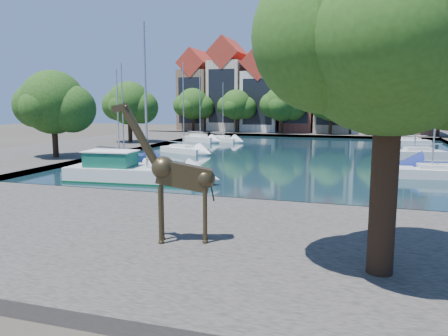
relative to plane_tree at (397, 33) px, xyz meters
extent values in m
plane|color=#38332B|center=(-7.62, 9.01, -7.67)|extent=(160.00, 160.00, 0.00)
cube|color=black|center=(-7.62, 33.01, -7.63)|extent=(38.00, 50.00, 0.08)
cube|color=#524C47|center=(-7.62, 2.01, -7.42)|extent=(50.00, 14.00, 0.50)
cube|color=#524C47|center=(-7.62, 65.01, -7.42)|extent=(60.00, 16.00, 0.50)
cube|color=#524C47|center=(-32.62, 33.01, -7.42)|extent=(14.00, 52.00, 0.50)
cylinder|color=#332114|center=(-0.12, 0.01, -4.42)|extent=(0.80, 0.80, 5.50)
sphere|color=#244A15|center=(-0.12, 0.01, 0.25)|extent=(6.40, 6.40, 6.40)
sphere|color=#244A15|center=(-1.88, -0.39, -0.07)|extent=(4.48, 4.48, 4.48)
cube|color=#7F6045|center=(-30.62, 65.01, -1.67)|extent=(5.39, 9.00, 11.00)
cube|color=#A62921|center=(-30.62, 65.01, 5.04)|extent=(5.44, 9.18, 5.44)
cube|color=black|center=(-30.62, 60.53, -1.67)|extent=(4.40, 0.05, 8.25)
cube|color=beige|center=(-24.62, 65.01, -0.92)|extent=(5.88, 9.00, 12.50)
cube|color=#A62921|center=(-24.62, 65.01, 6.65)|extent=(5.94, 9.18, 5.94)
cube|color=black|center=(-24.62, 60.53, -0.92)|extent=(4.80, 0.05, 9.38)
cube|color=silver|center=(-18.12, 65.01, -1.92)|extent=(6.37, 9.00, 10.50)
cube|color=#A62921|center=(-18.12, 65.01, 4.76)|extent=(6.43, 9.18, 6.43)
cube|color=black|center=(-18.12, 60.53, -1.92)|extent=(5.20, 0.05, 7.88)
cube|color=brown|center=(-11.62, 65.01, -0.67)|extent=(5.39, 9.00, 13.00)
cube|color=#A62921|center=(-11.62, 65.01, 7.04)|extent=(5.44, 9.18, 5.44)
cube|color=black|center=(-11.62, 60.53, -0.67)|extent=(4.40, 0.05, 9.75)
cube|color=tan|center=(-5.62, 65.01, -1.42)|extent=(5.88, 9.00, 11.50)
cube|color=#A62921|center=(-5.62, 65.01, 5.65)|extent=(5.94, 9.18, 5.94)
cube|color=black|center=(-5.62, 60.53, -1.42)|extent=(4.80, 0.05, 8.62)
cube|color=beige|center=(0.88, 65.01, -1.17)|extent=(6.37, 9.00, 12.00)
cube|color=#A62921|center=(0.88, 65.01, 6.26)|extent=(6.43, 9.18, 6.43)
cube|color=black|center=(0.88, 60.53, -1.17)|extent=(5.20, 0.05, 9.00)
cube|color=brown|center=(7.38, 65.01, -1.92)|extent=(5.39, 9.00, 10.50)
cube|color=#A62921|center=(7.38, 65.01, 4.54)|extent=(5.44, 9.18, 5.44)
cube|color=black|center=(7.38, 60.53, -1.92)|extent=(4.40, 0.05, 7.88)
cylinder|color=#332114|center=(-29.62, 59.51, -5.57)|extent=(0.50, 0.50, 3.20)
sphere|color=#1A3A11|center=(-29.62, 59.51, -2.29)|extent=(5.60, 5.60, 5.60)
sphere|color=#1A3A11|center=(-27.94, 59.81, -2.85)|extent=(4.20, 4.20, 4.20)
sphere|color=#1A3A11|center=(-31.16, 59.11, -2.57)|extent=(3.92, 3.92, 3.92)
cylinder|color=#332114|center=(-21.62, 59.51, -5.57)|extent=(0.50, 0.50, 3.20)
sphere|color=#1A3A11|center=(-21.62, 59.51, -2.41)|extent=(5.20, 5.20, 5.20)
sphere|color=#1A3A11|center=(-20.06, 59.81, -2.93)|extent=(3.90, 3.90, 3.90)
sphere|color=#1A3A11|center=(-23.05, 59.11, -2.67)|extent=(3.64, 3.64, 3.64)
cylinder|color=#332114|center=(-13.62, 59.51, -5.57)|extent=(0.50, 0.50, 3.20)
sphere|color=#1A3A11|center=(-13.62, 59.51, -2.17)|extent=(6.00, 6.00, 6.00)
sphere|color=#1A3A11|center=(-11.82, 59.81, -2.77)|extent=(4.50, 4.50, 4.50)
sphere|color=#1A3A11|center=(-15.27, 59.11, -2.47)|extent=(4.20, 4.20, 4.20)
cylinder|color=#332114|center=(-5.62, 59.51, -5.57)|extent=(0.50, 0.50, 3.20)
sphere|color=#1A3A11|center=(-5.62, 59.51, -2.35)|extent=(5.40, 5.40, 5.40)
sphere|color=#1A3A11|center=(-4.00, 59.81, -2.89)|extent=(4.05, 4.05, 4.05)
sphere|color=#1A3A11|center=(-7.10, 59.11, -2.62)|extent=(3.78, 3.78, 3.78)
cylinder|color=#332114|center=(2.38, 59.51, -5.57)|extent=(0.50, 0.50, 3.20)
sphere|color=#1A3A11|center=(2.38, 59.51, -2.23)|extent=(5.80, 5.80, 5.80)
sphere|color=#1A3A11|center=(4.12, 59.81, -2.81)|extent=(4.35, 4.35, 4.35)
sphere|color=#1A3A11|center=(0.79, 59.11, -2.52)|extent=(4.06, 4.06, 4.06)
cylinder|color=#332114|center=(10.38, 59.51, -5.57)|extent=(0.50, 0.50, 3.20)
sphere|color=#1A3A11|center=(10.38, 59.51, -2.41)|extent=(5.20, 5.20, 5.20)
sphere|color=#1A3A11|center=(8.95, 59.11, -2.67)|extent=(3.64, 3.64, 3.64)
cylinder|color=#332114|center=(-28.62, 21.01, -5.47)|extent=(0.54, 0.54, 3.40)
sphere|color=#1A3A11|center=(-28.62, 21.01, -1.97)|extent=(6.00, 6.00, 6.00)
sphere|color=#1A3A11|center=(-26.82, 21.31, -2.57)|extent=(4.50, 4.50, 4.50)
sphere|color=#1A3A11|center=(-30.27, 20.61, -2.27)|extent=(4.20, 4.20, 4.20)
cylinder|color=#332114|center=(-29.62, 37.01, -5.47)|extent=(0.54, 0.54, 3.40)
sphere|color=#1A3A11|center=(-29.62, 37.01, -2.09)|extent=(5.60, 5.60, 5.60)
sphere|color=#1A3A11|center=(-27.94, 37.31, -2.65)|extent=(4.20, 4.20, 4.20)
sphere|color=#1A3A11|center=(-31.16, 36.61, -2.37)|extent=(3.92, 3.92, 3.92)
cylinder|color=#382E1C|center=(-7.80, 0.54, -6.09)|extent=(0.16, 0.16, 2.16)
cylinder|color=#382E1C|center=(-7.95, 0.96, -6.09)|extent=(0.16, 0.16, 2.16)
cylinder|color=#382E1C|center=(-6.24, 1.09, -6.09)|extent=(0.16, 0.16, 2.16)
cylinder|color=#382E1C|center=(-6.40, 1.51, -6.09)|extent=(0.16, 0.16, 2.16)
cube|color=#382E1C|center=(-7.05, 1.04, -4.65)|extent=(2.16, 1.23, 1.26)
cylinder|color=#382E1C|center=(-8.49, 0.53, -3.25)|extent=(1.41, 0.75, 2.23)
cube|color=#382E1C|center=(-9.19, 0.28, -2.15)|extent=(0.63, 0.38, 0.34)
cube|color=silver|center=(-16.26, 13.63, -6.94)|extent=(9.75, 3.54, 1.30)
cube|color=#135340|center=(-17.94, 13.50, -6.09)|extent=(3.53, 2.36, 1.20)
cylinder|color=#B2B2B7|center=(-15.14, 13.72, -1.58)|extent=(0.16, 0.16, 10.01)
cube|color=silver|center=(-19.62, 17.47, -7.19)|extent=(5.55, 2.63, 0.81)
cube|color=silver|center=(-19.62, 17.47, -6.92)|extent=(2.50, 1.64, 0.45)
cylinder|color=#B2B2B7|center=(-19.62, 17.47, -3.16)|extent=(0.11, 0.11, 7.61)
cube|color=navy|center=(-22.62, 23.35, -7.15)|extent=(6.42, 2.36, 0.89)
cube|color=navy|center=(-22.62, 23.35, -6.85)|extent=(2.82, 1.62, 0.49)
cylinder|color=#B2B2B7|center=(-22.62, 23.35, -2.60)|extent=(0.12, 0.12, 8.61)
cube|color=white|center=(-19.62, 31.17, -7.19)|extent=(6.10, 4.20, 0.81)
cube|color=white|center=(-19.62, 31.17, -6.92)|extent=(2.88, 2.32, 0.45)
cylinder|color=#B2B2B7|center=(-19.62, 31.17, -2.30)|extent=(0.11, 0.11, 9.32)
cube|color=white|center=(-22.62, 44.39, -7.09)|extent=(5.50, 3.57, 1.00)
cube|color=white|center=(-22.62, 44.39, -6.76)|extent=(2.58, 2.01, 0.56)
cylinder|color=#B2B2B7|center=(-22.62, 44.39, -2.11)|extent=(0.13, 0.13, 9.40)
cube|color=white|center=(-19.62, 45.63, -7.19)|extent=(5.52, 3.72, 0.80)
cube|color=white|center=(-19.62, 45.63, -6.92)|extent=(2.60, 2.07, 0.45)
cylinder|color=#B2B2B7|center=(-19.62, 45.63, -3.10)|extent=(0.11, 0.11, 7.72)
cube|color=silver|center=(4.38, 21.88, -7.14)|extent=(6.37, 2.83, 0.91)
cube|color=silver|center=(4.38, 21.88, -6.83)|extent=(2.85, 1.80, 0.51)
cylinder|color=#B2B2B7|center=(4.38, 21.88, -2.58)|extent=(0.12, 0.12, 8.60)
cube|color=silver|center=(4.38, 33.56, -7.07)|extent=(6.23, 3.67, 1.03)
cube|color=silver|center=(4.38, 33.56, -6.73)|extent=(2.88, 2.12, 0.57)
cylinder|color=#B2B2B7|center=(4.38, 33.56, -2.32)|extent=(0.14, 0.14, 8.93)
cube|color=white|center=(4.97, 47.97, -7.14)|extent=(6.03, 3.57, 0.90)
cube|color=white|center=(4.97, 47.97, -6.84)|extent=(2.79, 2.06, 0.50)
cylinder|color=#B2B2B7|center=(4.97, 47.97, -2.41)|extent=(0.12, 0.12, 8.97)
camera|label=1|loc=(-0.86, -13.74, -1.93)|focal=35.00mm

